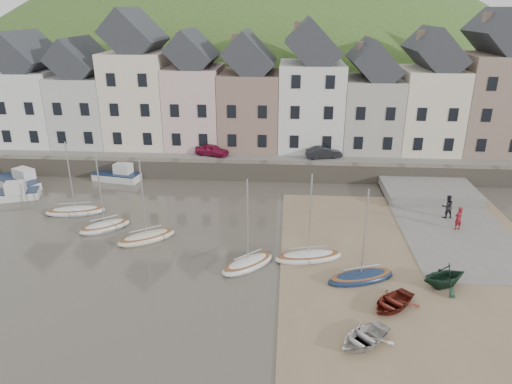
# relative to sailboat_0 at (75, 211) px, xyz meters

# --- Properties ---
(ground) EXTENTS (160.00, 160.00, 0.00)m
(ground) POSITION_rel_sailboat_0_xyz_m (14.99, -7.69, -0.26)
(ground) COLOR #4C453C
(ground) RESTS_ON ground
(quay_land) EXTENTS (90.00, 30.00, 1.50)m
(quay_land) POSITION_rel_sailboat_0_xyz_m (14.99, 24.31, 0.49)
(quay_land) COLOR #385421
(quay_land) RESTS_ON ground
(quay_street) EXTENTS (70.00, 7.00, 0.10)m
(quay_street) POSITION_rel_sailboat_0_xyz_m (14.99, 12.81, 1.29)
(quay_street) COLOR slate
(quay_street) RESTS_ON quay_land
(seawall) EXTENTS (70.00, 1.20, 1.80)m
(seawall) POSITION_rel_sailboat_0_xyz_m (14.99, 9.31, 0.64)
(seawall) COLOR slate
(seawall) RESTS_ON ground
(beach) EXTENTS (18.00, 26.00, 0.06)m
(beach) POSITION_rel_sailboat_0_xyz_m (25.99, -7.69, -0.23)
(beach) COLOR #7C664B
(beach) RESTS_ON ground
(slipway) EXTENTS (8.00, 18.00, 0.12)m
(slipway) POSITION_rel_sailboat_0_xyz_m (29.99, 0.31, -0.20)
(slipway) COLOR slate
(slipway) RESTS_ON ground
(hillside) EXTENTS (134.40, 84.00, 84.00)m
(hillside) POSITION_rel_sailboat_0_xyz_m (9.99, 52.31, -18.25)
(hillside) COLOR #385421
(hillside) RESTS_ON ground
(townhouse_terrace) EXTENTS (61.05, 8.00, 13.93)m
(townhouse_terrace) POSITION_rel_sailboat_0_xyz_m (16.75, 16.31, 7.06)
(townhouse_terrace) COLOR white
(townhouse_terrace) RESTS_ON quay_land
(sailboat_0) EXTENTS (4.97, 2.52, 6.32)m
(sailboat_0) POSITION_rel_sailboat_0_xyz_m (0.00, 0.00, 0.00)
(sailboat_0) COLOR silver
(sailboat_0) RESTS_ON ground
(sailboat_1) EXTENTS (3.97, 3.54, 6.32)m
(sailboat_1) POSITION_rel_sailboat_0_xyz_m (3.50, -2.69, 0.01)
(sailboat_1) COLOR silver
(sailboat_1) RESTS_ON ground
(sailboat_2) EXTENTS (4.39, 3.69, 6.32)m
(sailboat_2) POSITION_rel_sailboat_0_xyz_m (7.20, -4.27, 0.00)
(sailboat_2) COLOR beige
(sailboat_2) RESTS_ON ground
(sailboat_3) EXTENTS (3.96, 3.87, 6.32)m
(sailboat_3) POSITION_rel_sailboat_0_xyz_m (14.87, -7.50, 0.00)
(sailboat_3) COLOR silver
(sailboat_3) RESTS_ON ground
(sailboat_4) EXTENTS (4.82, 2.52, 6.32)m
(sailboat_4) POSITION_rel_sailboat_0_xyz_m (18.83, -6.26, 0.00)
(sailboat_4) COLOR silver
(sailboat_4) RESTS_ON ground
(sailboat_5) EXTENTS (4.66, 2.92, 6.32)m
(sailboat_5) POSITION_rel_sailboat_0_xyz_m (21.98, -8.62, 0.00)
(sailboat_5) COLOR #152442
(sailboat_5) RESTS_ON ground
(motorboat_0) EXTENTS (5.63, 4.07, 1.70)m
(motorboat_0) POSITION_rel_sailboat_0_xyz_m (-8.09, 5.74, 0.32)
(motorboat_0) COLOR silver
(motorboat_0) RESTS_ON ground
(motorboat_1) EXTENTS (4.85, 3.14, 1.70)m
(motorboat_1) POSITION_rel_sailboat_0_xyz_m (-6.80, 2.60, 0.32)
(motorboat_1) COLOR silver
(motorboat_1) RESTS_ON ground
(motorboat_2) EXTENTS (4.79, 2.57, 1.70)m
(motorboat_2) POSITION_rel_sailboat_0_xyz_m (0.80, 8.07, 0.32)
(motorboat_2) COLOR silver
(motorboat_2) RESTS_ON ground
(rowboat_white) EXTENTS (3.83, 3.74, 0.65)m
(rowboat_white) POSITION_rel_sailboat_0_xyz_m (21.30, -14.57, 0.12)
(rowboat_white) COLOR silver
(rowboat_white) RESTS_ON beach
(rowboat_green) EXTENTS (3.66, 3.45, 1.54)m
(rowboat_green) POSITION_rel_sailboat_0_xyz_m (26.84, -9.04, 0.57)
(rowboat_green) COLOR #163222
(rowboat_green) RESTS_ON beach
(rowboat_red) EXTENTS (3.78, 3.78, 0.65)m
(rowboat_red) POSITION_rel_sailboat_0_xyz_m (23.36, -11.37, 0.12)
(rowboat_red) COLOR maroon
(rowboat_red) RESTS_ON beach
(person_red) EXTENTS (0.78, 0.67, 1.82)m
(person_red) POSITION_rel_sailboat_0_xyz_m (30.21, -1.01, 0.77)
(person_red) COLOR maroon
(person_red) RESTS_ON slipway
(person_dark) EXTENTS (1.04, 0.88, 1.91)m
(person_dark) POSITION_rel_sailboat_0_xyz_m (30.04, 1.14, 0.82)
(person_dark) COLOR black
(person_dark) RESTS_ON slipway
(car_left) EXTENTS (3.74, 2.40, 1.19)m
(car_left) POSITION_rel_sailboat_0_xyz_m (9.50, 11.81, 1.93)
(car_left) COLOR maroon
(car_left) RESTS_ON quay_street
(car_right) EXTENTS (3.75, 2.17, 1.17)m
(car_right) POSITION_rel_sailboat_0_xyz_m (20.92, 11.81, 1.92)
(car_right) COLOR black
(car_right) RESTS_ON quay_street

